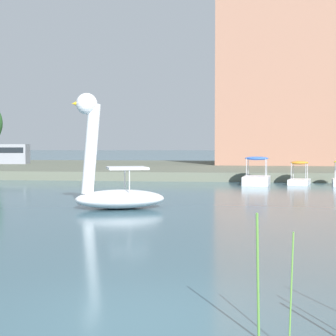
{
  "coord_description": "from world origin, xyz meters",
  "views": [
    {
      "loc": [
        1.13,
        -6.38,
        2.17
      ],
      "look_at": [
        -1.81,
        16.89,
        1.2
      ],
      "focal_mm": 56.93,
      "sensor_mm": 36.0,
      "label": 1
    }
  ],
  "objects_px": {
    "parked_van": "(2,153)",
    "swan_boat": "(114,184)",
    "pedal_boat_blue": "(257,177)",
    "pedal_boat_orange": "(299,177)"
  },
  "relations": [
    {
      "from": "pedal_boat_blue",
      "to": "pedal_boat_orange",
      "type": "height_order",
      "value": "pedal_boat_blue"
    },
    {
      "from": "pedal_boat_orange",
      "to": "parked_van",
      "type": "bearing_deg",
      "value": 147.69
    },
    {
      "from": "pedal_boat_blue",
      "to": "parked_van",
      "type": "distance_m",
      "value": 27.37
    },
    {
      "from": "pedal_boat_orange",
      "to": "parked_van",
      "type": "xyz_separation_m",
      "value": [
        -24.63,
        15.58,
        1.09
      ]
    },
    {
      "from": "swan_boat",
      "to": "parked_van",
      "type": "bearing_deg",
      "value": 120.96
    },
    {
      "from": "parked_van",
      "to": "pedal_boat_orange",
      "type": "bearing_deg",
      "value": -32.31
    },
    {
      "from": "pedal_boat_blue",
      "to": "pedal_boat_orange",
      "type": "xyz_separation_m",
      "value": [
        2.39,
        0.33,
        -0.01
      ]
    },
    {
      "from": "parked_van",
      "to": "swan_boat",
      "type": "bearing_deg",
      "value": -59.04
    },
    {
      "from": "pedal_boat_blue",
      "to": "parked_van",
      "type": "bearing_deg",
      "value": 144.42
    },
    {
      "from": "swan_boat",
      "to": "parked_van",
      "type": "relative_size",
      "value": 0.82
    }
  ]
}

